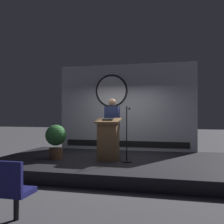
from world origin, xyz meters
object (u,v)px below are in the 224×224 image
podium (108,139)px  speaker_person (112,127)px  audience_chair_left (13,187)px  potted_plant (56,138)px  microphone_stand (127,142)px

podium → speaker_person: bearing=92.0°
audience_chair_left → potted_plant: bearing=106.1°
potted_plant → audience_chair_left: (1.01, -3.50, -0.37)m
speaker_person → potted_plant: 1.59m
podium → speaker_person: 0.56m
microphone_stand → podium: bearing=169.7°
speaker_person → potted_plant: (-1.44, -0.61, -0.29)m
podium → audience_chair_left: bearing=-97.0°
podium → audience_chair_left: podium is taller
potted_plant → audience_chair_left: 3.66m
microphone_stand → potted_plant: microphone_stand is taller
microphone_stand → audience_chair_left: size_ratio=1.61×
microphone_stand → speaker_person: bearing=133.3°
microphone_stand → potted_plant: 1.99m
podium → potted_plant: 1.46m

